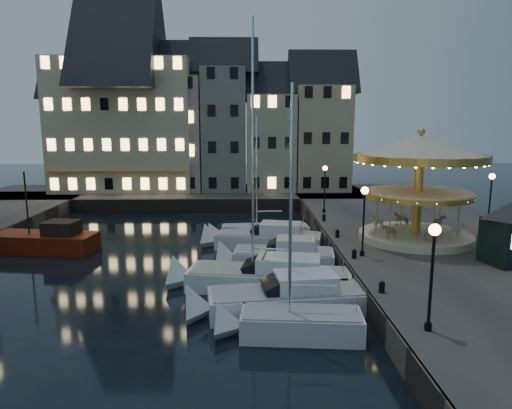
{
  "coord_description": "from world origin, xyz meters",
  "views": [
    {
      "loc": [
        0.26,
        -25.16,
        9.09
      ],
      "look_at": [
        1.0,
        8.0,
        3.2
      ],
      "focal_mm": 32.0,
      "sensor_mm": 36.0,
      "label": 1
    }
  ],
  "objects_px": {
    "motorboat_b": "(279,300)",
    "motorboat_c": "(262,278)",
    "motorboat_f": "(258,233)",
    "ticket_kiosk": "(509,222)",
    "motorboat_a": "(288,325)",
    "motorboat_d": "(277,257)",
    "streetlamp_d": "(491,193)",
    "bollard_a": "(382,286)",
    "motorboat_e": "(263,240)",
    "red_fishing_boat": "(45,242)",
    "streetlamp_c": "(325,182)",
    "bollard_c": "(337,233)",
    "bollard_d": "(324,217)",
    "streetlamp_b": "(364,211)",
    "carousel": "(419,167)",
    "streetlamp_a": "(433,262)",
    "bollard_b": "(354,253)"
  },
  "relations": [
    {
      "from": "bollard_a",
      "to": "streetlamp_a",
      "type": "bearing_deg",
      "value": -81.47
    },
    {
      "from": "bollard_a",
      "to": "motorboat_e",
      "type": "relative_size",
      "value": 0.07
    },
    {
      "from": "streetlamp_b",
      "to": "motorboat_e",
      "type": "relative_size",
      "value": 0.48
    },
    {
      "from": "bollard_a",
      "to": "ticket_kiosk",
      "type": "xyz_separation_m",
      "value": [
        8.29,
        4.27,
        2.09
      ]
    },
    {
      "from": "streetlamp_a",
      "to": "red_fishing_boat",
      "type": "bearing_deg",
      "value": 143.2
    },
    {
      "from": "bollard_a",
      "to": "bollard_d",
      "type": "relative_size",
      "value": 1.0
    },
    {
      "from": "motorboat_e",
      "to": "motorboat_f",
      "type": "height_order",
      "value": "motorboat_f"
    },
    {
      "from": "streetlamp_c",
      "to": "motorboat_a",
      "type": "xyz_separation_m",
      "value": [
        -5.15,
        -21.27,
        -3.48
      ]
    },
    {
      "from": "streetlamp_c",
      "to": "streetlamp_d",
      "type": "relative_size",
      "value": 1.0
    },
    {
      "from": "streetlamp_c",
      "to": "motorboat_c",
      "type": "xyz_separation_m",
      "value": [
        -6.07,
        -15.52,
        -3.33
      ]
    },
    {
      "from": "ticket_kiosk",
      "to": "bollard_a",
      "type": "bearing_deg",
      "value": -152.76
    },
    {
      "from": "streetlamp_b",
      "to": "bollard_a",
      "type": "bearing_deg",
      "value": -95.71
    },
    {
      "from": "motorboat_f",
      "to": "ticket_kiosk",
      "type": "relative_size",
      "value": 2.61
    },
    {
      "from": "motorboat_e",
      "to": "motorboat_f",
      "type": "relative_size",
      "value": 0.83
    },
    {
      "from": "motorboat_b",
      "to": "motorboat_a",
      "type": "bearing_deg",
      "value": -85.05
    },
    {
      "from": "bollard_a",
      "to": "bollard_c",
      "type": "relative_size",
      "value": 1.0
    },
    {
      "from": "streetlamp_c",
      "to": "motorboat_f",
      "type": "distance_m",
      "value": 8.24
    },
    {
      "from": "streetlamp_c",
      "to": "ticket_kiosk",
      "type": "bearing_deg",
      "value": -63.2
    },
    {
      "from": "bollard_c",
      "to": "bollard_d",
      "type": "height_order",
      "value": "same"
    },
    {
      "from": "motorboat_a",
      "to": "motorboat_b",
      "type": "distance_m",
      "value": 2.53
    },
    {
      "from": "motorboat_a",
      "to": "red_fishing_boat",
      "type": "relative_size",
      "value": 1.32
    },
    {
      "from": "streetlamp_d",
      "to": "red_fishing_boat",
      "type": "distance_m",
      "value": 32.92
    },
    {
      "from": "bollard_d",
      "to": "motorboat_d",
      "type": "relative_size",
      "value": 0.08
    },
    {
      "from": "ticket_kiosk",
      "to": "carousel",
      "type": "bearing_deg",
      "value": 119.69
    },
    {
      "from": "motorboat_b",
      "to": "ticket_kiosk",
      "type": "height_order",
      "value": "ticket_kiosk"
    },
    {
      "from": "streetlamp_c",
      "to": "motorboat_c",
      "type": "height_order",
      "value": "motorboat_c"
    },
    {
      "from": "streetlamp_d",
      "to": "motorboat_c",
      "type": "bearing_deg",
      "value": -152.55
    },
    {
      "from": "motorboat_b",
      "to": "motorboat_c",
      "type": "xyz_separation_m",
      "value": [
        -0.7,
        3.24,
        0.04
      ]
    },
    {
      "from": "motorboat_e",
      "to": "red_fishing_boat",
      "type": "xyz_separation_m",
      "value": [
        -15.74,
        -0.52,
        0.06
      ]
    },
    {
      "from": "streetlamp_b",
      "to": "motorboat_d",
      "type": "relative_size",
      "value": 0.56
    },
    {
      "from": "motorboat_f",
      "to": "red_fishing_boat",
      "type": "xyz_separation_m",
      "value": [
        -15.43,
        -3.03,
        0.17
      ]
    },
    {
      "from": "streetlamp_c",
      "to": "ticket_kiosk",
      "type": "height_order",
      "value": "streetlamp_c"
    },
    {
      "from": "streetlamp_c",
      "to": "motorboat_f",
      "type": "xyz_separation_m",
      "value": [
        -6.0,
        -4.44,
        -3.49
      ]
    },
    {
      "from": "bollard_c",
      "to": "motorboat_d",
      "type": "height_order",
      "value": "motorboat_d"
    },
    {
      "from": "streetlamp_c",
      "to": "bollard_d",
      "type": "distance_m",
      "value": 4.29
    },
    {
      "from": "bollard_b",
      "to": "streetlamp_c",
      "type": "bearing_deg",
      "value": 87.55
    },
    {
      "from": "bollard_d",
      "to": "streetlamp_b",
      "type": "bearing_deg",
      "value": -86.57
    },
    {
      "from": "bollard_b",
      "to": "bollard_c",
      "type": "distance_m",
      "value": 5.0
    },
    {
      "from": "streetlamp_c",
      "to": "streetlamp_d",
      "type": "bearing_deg",
      "value": -29.91
    },
    {
      "from": "streetlamp_a",
      "to": "motorboat_e",
      "type": "height_order",
      "value": "streetlamp_a"
    },
    {
      "from": "motorboat_f",
      "to": "bollard_d",
      "type": "bearing_deg",
      "value": 9.84
    },
    {
      "from": "motorboat_a",
      "to": "motorboat_d",
      "type": "xyz_separation_m",
      "value": [
        0.2,
        9.75,
        0.1
      ]
    },
    {
      "from": "streetlamp_b",
      "to": "motorboat_c",
      "type": "distance_m",
      "value": 7.22
    },
    {
      "from": "motorboat_e",
      "to": "motorboat_c",
      "type": "bearing_deg",
      "value": -92.49
    },
    {
      "from": "streetlamp_c",
      "to": "ticket_kiosk",
      "type": "distance_m",
      "value": 17.07
    },
    {
      "from": "streetlamp_b",
      "to": "bollard_a",
      "type": "xyz_separation_m",
      "value": [
        -0.6,
        -6.0,
        -2.41
      ]
    },
    {
      "from": "streetlamp_a",
      "to": "motorboat_a",
      "type": "height_order",
      "value": "motorboat_a"
    },
    {
      "from": "motorboat_b",
      "to": "red_fishing_boat",
      "type": "bearing_deg",
      "value": 144.9
    },
    {
      "from": "carousel",
      "to": "streetlamp_b",
      "type": "bearing_deg",
      "value": -140.61
    },
    {
      "from": "motorboat_a",
      "to": "motorboat_d",
      "type": "distance_m",
      "value": 9.76
    }
  ]
}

